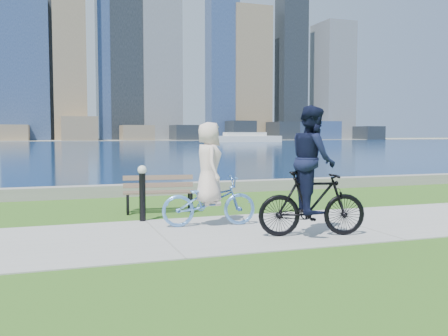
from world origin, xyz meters
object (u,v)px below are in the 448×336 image
(bollard_lamp, at_px, (142,190))
(cyclist_man, at_px, (312,182))
(park_bench, at_px, (159,190))
(cyclist_woman, at_px, (209,187))

(bollard_lamp, relative_size, cyclist_man, 0.51)
(park_bench, height_order, cyclist_man, cyclist_man)
(cyclist_woman, distance_m, cyclist_man, 2.18)
(bollard_lamp, xyz_separation_m, cyclist_woman, (1.18, -0.99, 0.10))
(park_bench, xyz_separation_m, bollard_lamp, (-0.60, -1.18, 0.16))
(bollard_lamp, distance_m, cyclist_man, 3.72)
(park_bench, bearing_deg, bollard_lamp, -109.53)
(cyclist_woman, bearing_deg, park_bench, 21.58)
(bollard_lamp, distance_m, cyclist_woman, 1.55)
(park_bench, relative_size, cyclist_man, 0.74)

